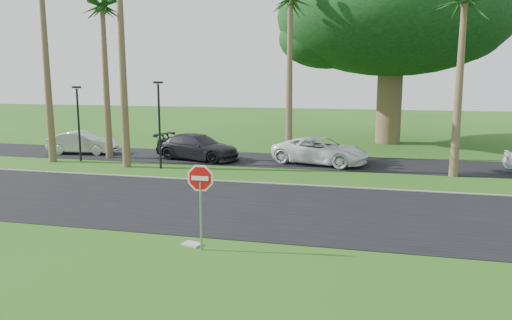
{
  "coord_description": "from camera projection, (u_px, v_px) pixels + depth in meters",
  "views": [
    {
      "loc": [
        5.28,
        -15.9,
        4.93
      ],
      "look_at": [
        0.87,
        2.04,
        1.8
      ],
      "focal_mm": 35.0,
      "sensor_mm": 36.0,
      "label": 1
    }
  ],
  "objects": [
    {
      "name": "curb",
      "position": [
        258.0,
        183.0,
        23.08
      ],
      "size": [
        120.0,
        0.12,
        0.06
      ],
      "primitive_type": "cube",
      "color": "gray",
      "rests_on": "ground"
    },
    {
      "name": "ground",
      "position": [
        218.0,
        220.0,
        17.29
      ],
      "size": [
        120.0,
        120.0,
        0.0
      ],
      "primitive_type": "plane",
      "color": "#245415",
      "rests_on": "ground"
    },
    {
      "name": "car_minivan",
      "position": [
        321.0,
        151.0,
        28.02
      ],
      "size": [
        5.85,
        3.78,
        1.5
      ],
      "primitive_type": "imported",
      "rotation": [
        0.0,
        0.0,
        1.31
      ],
      "color": "white",
      "rests_on": "ground"
    },
    {
      "name": "canopy_tree",
      "position": [
        393.0,
        18.0,
        35.45
      ],
      "size": [
        16.5,
        16.5,
        13.12
      ],
      "color": "brown",
      "rests_on": "ground"
    },
    {
      "name": "streetlight_right",
      "position": [
        159.0,
        119.0,
        26.4
      ],
      "size": [
        0.45,
        0.25,
        4.64
      ],
      "color": "black",
      "rests_on": "ground"
    },
    {
      "name": "car_red",
      "position": [
        202.0,
        147.0,
        30.05
      ],
      "size": [
        4.33,
        2.49,
        1.39
      ],
      "primitive_type": "imported",
      "rotation": [
        0.0,
        0.0,
        1.35
      ],
      "color": "#9C110D",
      "rests_on": "ground"
    },
    {
      "name": "car_silver",
      "position": [
        83.0,
        143.0,
        31.7
      ],
      "size": [
        4.41,
        2.01,
        1.4
      ],
      "primitive_type": "imported",
      "rotation": [
        0.0,
        0.0,
        1.7
      ],
      "color": "#B3B7BB",
      "rests_on": "ground"
    },
    {
      "name": "palm_center",
      "position": [
        290.0,
        2.0,
        29.16
      ],
      "size": [
        5.0,
        5.0,
        10.5
      ],
      "color": "brown",
      "rests_on": "ground"
    },
    {
      "name": "road",
      "position": [
        234.0,
        205.0,
        19.2
      ],
      "size": [
        120.0,
        8.0,
        0.02
      ],
      "primitive_type": "cube",
      "color": "black",
      "rests_on": "ground"
    },
    {
      "name": "utility_slab",
      "position": [
        192.0,
        244.0,
        14.69
      ],
      "size": [
        0.63,
        0.5,
        0.06
      ],
      "primitive_type": "cube",
      "rotation": [
        0.0,
        0.0,
        -0.3
      ],
      "color": "#A3A19A",
      "rests_on": "ground"
    },
    {
      "name": "parking_strip",
      "position": [
        284.0,
        161.0,
        29.26
      ],
      "size": [
        120.0,
        5.0,
        0.02
      ],
      "primitive_type": "cube",
      "color": "black",
      "rests_on": "ground"
    },
    {
      "name": "stop_sign_near",
      "position": [
        200.0,
        189.0,
        14.0
      ],
      "size": [
        1.05,
        0.07,
        2.62
      ],
      "color": "gray",
      "rests_on": "ground"
    },
    {
      "name": "palm_right_near",
      "position": [
        465.0,
        5.0,
        23.38
      ],
      "size": [
        5.0,
        5.0,
        9.5
      ],
      "color": "brown",
      "rests_on": "ground"
    },
    {
      "name": "streetlight_left",
      "position": [
        78.0,
        118.0,
        28.67
      ],
      "size": [
        0.45,
        0.25,
        4.34
      ],
      "color": "black",
      "rests_on": "ground"
    },
    {
      "name": "car_dark",
      "position": [
        198.0,
        147.0,
        29.49
      ],
      "size": [
        5.52,
        3.22,
        1.5
      ],
      "primitive_type": "imported",
      "rotation": [
        0.0,
        0.0,
        1.34
      ],
      "color": "black",
      "rests_on": "ground"
    },
    {
      "name": "palm_left_mid",
      "position": [
        102.0,
        10.0,
        28.84
      ],
      "size": [
        5.0,
        5.0,
        10.0
      ],
      "color": "brown",
      "rests_on": "ground"
    }
  ]
}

